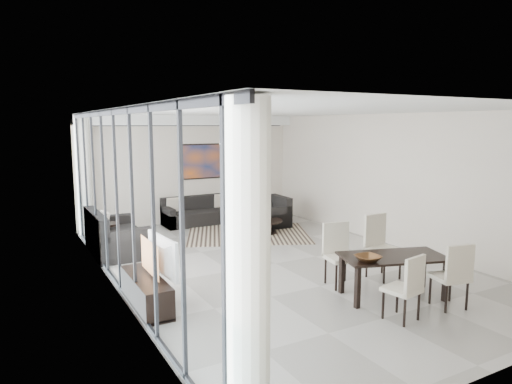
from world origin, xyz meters
TOP-DOWN VIEW (x-y plane):
  - room_shell at (0.46, 0.00)m, footprint 6.00×9.00m
  - window_wall at (-2.86, 0.00)m, footprint 0.37×8.95m
  - soffit at (0.00, 4.30)m, footprint 5.98×0.40m
  - painting at (0.50, 4.47)m, footprint 1.68×0.04m
  - chandelier at (0.30, 2.50)m, footprint 0.66×0.66m
  - rug at (0.66, 2.37)m, footprint 3.56×3.22m
  - coffee_table at (1.04, 2.27)m, footprint 0.95×0.95m
  - bowl_coffee at (1.07, 2.20)m, footprint 0.25×0.25m
  - sofa_main at (0.11, 4.07)m, footprint 2.01×0.82m
  - loveseat at (-2.55, 2.27)m, footprint 1.00×1.79m
  - armchair at (1.59, 2.85)m, footprint 0.92×0.97m
  - side_table at (-2.65, 2.41)m, footprint 0.44×0.44m
  - tv_console at (-2.76, -0.87)m, footprint 0.41×1.44m
  - television at (-2.60, -0.90)m, footprint 0.22×1.03m
  - dining_table at (0.68, -2.35)m, footprint 1.76×1.25m
  - dining_chair_sw at (0.19, -3.11)m, footprint 0.50×0.50m
  - dining_chair_se at (1.09, -3.14)m, footprint 0.54×0.54m
  - dining_chair_nw at (0.33, -1.48)m, footprint 0.56×0.56m
  - dining_chair_ne at (1.19, -1.53)m, footprint 0.54×0.54m
  - bowl_dining at (0.13, -2.39)m, footprint 0.37×0.37m

SIDE VIEW (x-z plane):
  - rug at x=0.66m, z-range 0.00..0.01m
  - coffee_table at x=1.04m, z-range 0.02..0.35m
  - tv_console at x=-2.76m, z-range 0.00..0.45m
  - sofa_main at x=0.11m, z-range -0.12..0.61m
  - armchair at x=1.59m, z-range -0.12..0.66m
  - loveseat at x=-2.55m, z-range -0.14..0.75m
  - bowl_coffee at x=1.07m, z-range 0.33..0.41m
  - side_table at x=-2.65m, z-range 0.11..0.72m
  - dining_chair_sw at x=0.19m, z-range 0.07..1.00m
  - dining_chair_se at x=1.09m, z-range 0.07..1.06m
  - dining_table at x=0.68m, z-range 0.24..0.91m
  - dining_chair_nw at x=0.33m, z-range 0.08..1.12m
  - dining_chair_ne at x=1.19m, z-range 0.09..1.19m
  - bowl_dining at x=0.13m, z-range 0.66..0.75m
  - television at x=-2.60m, z-range 0.45..1.04m
  - room_shell at x=0.46m, z-range 0.00..2.90m
  - window_wall at x=-2.86m, z-range 0.02..2.92m
  - painting at x=0.50m, z-range 1.16..2.14m
  - chandelier at x=0.30m, z-range 2.00..2.71m
  - soffit at x=0.00m, z-range 2.64..2.90m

